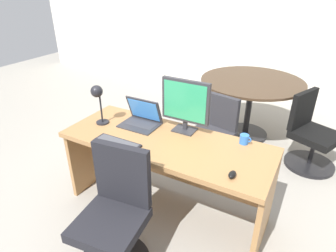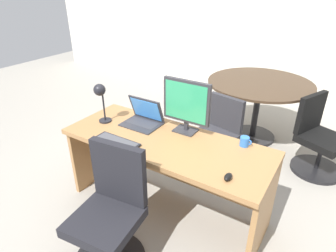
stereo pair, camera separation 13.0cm
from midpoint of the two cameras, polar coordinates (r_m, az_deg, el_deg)
ground at (r=4.04m, az=12.20°, el=-2.94°), size 12.00×12.00×0.00m
back_wall at (r=5.29m, az=21.42°, el=19.19°), size 10.00×0.10×2.80m
desk at (r=2.62m, az=1.56°, el=-6.19°), size 1.83×0.71×0.75m
monitor at (r=2.51m, az=5.14°, el=4.45°), size 0.44×0.16×0.48m
laptop at (r=2.74m, az=-3.36°, el=2.03°), size 0.35×0.27×0.25m
keyboard at (r=2.46m, az=-8.57°, el=-3.10°), size 0.41×0.14×0.02m
mouse at (r=2.07m, az=13.59°, el=-9.76°), size 0.05×0.09×0.04m
desk_lamp at (r=2.72m, az=-11.84°, el=6.02°), size 0.12×0.14×0.39m
coffee_mug at (r=2.47m, az=16.39°, el=-2.98°), size 0.10×0.08×0.08m
office_chair at (r=2.28m, az=-9.61°, el=-17.82°), size 0.56×0.56×0.97m
meeting_table at (r=3.98m, az=18.28°, el=5.63°), size 1.33×1.33×0.81m
meeting_chair_near at (r=3.39m, az=10.49°, el=-2.73°), size 0.56×0.57×0.81m
meeting_chair_far at (r=3.67m, az=28.38°, el=-2.83°), size 0.62×0.60×0.87m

